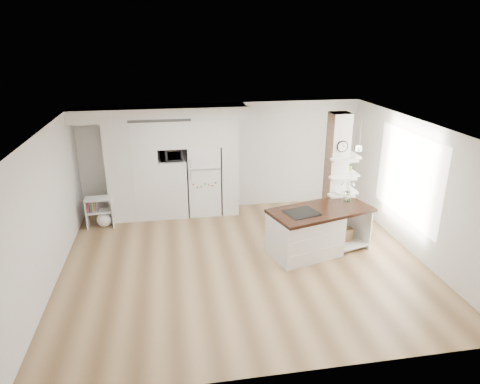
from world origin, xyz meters
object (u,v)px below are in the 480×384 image
object	(u,v)px
kitchen_island	(310,231)
floor_plant_a	(309,213)
refrigerator	(204,180)
bookshelf	(101,214)

from	to	relation	value
kitchen_island	floor_plant_a	bearing A→B (deg)	55.75
floor_plant_a	refrigerator	bearing A→B (deg)	155.29
bookshelf	kitchen_island	bearing A→B (deg)	-28.16
bookshelf	floor_plant_a	distance (m)	4.88
kitchen_island	bookshelf	distance (m)	4.83
bookshelf	floor_plant_a	xyz separation A→B (m)	(4.84, -0.64, -0.05)
refrigerator	kitchen_island	xyz separation A→B (m)	(1.93, -2.51, -0.39)
kitchen_island	refrigerator	bearing A→B (deg)	111.44
refrigerator	floor_plant_a	xyz separation A→B (m)	(2.39, -1.10, -0.61)
refrigerator	floor_plant_a	bearing A→B (deg)	-24.71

